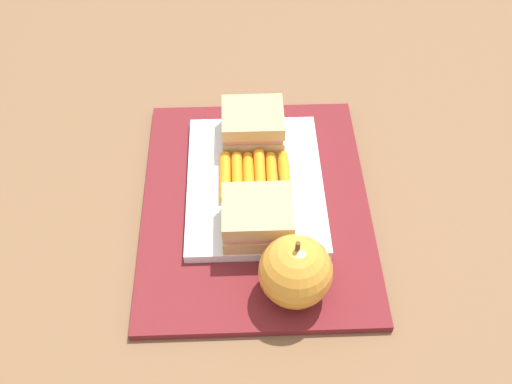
# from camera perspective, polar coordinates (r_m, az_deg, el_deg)

# --- Properties ---
(ground_plane) EXTENTS (2.40, 2.40, 0.00)m
(ground_plane) POSITION_cam_1_polar(r_m,az_deg,el_deg) (0.77, -0.03, -1.35)
(ground_plane) COLOR brown
(lunchbag_mat) EXTENTS (0.36, 0.28, 0.01)m
(lunchbag_mat) POSITION_cam_1_polar(r_m,az_deg,el_deg) (0.76, -0.03, -1.11)
(lunchbag_mat) COLOR maroon
(lunchbag_mat) RESTS_ON ground_plane
(food_tray) EXTENTS (0.23, 0.17, 0.01)m
(food_tray) POSITION_cam_1_polar(r_m,az_deg,el_deg) (0.77, -0.10, 0.83)
(food_tray) COLOR white
(food_tray) RESTS_ON lunchbag_mat
(sandwich_half_left) EXTENTS (0.07, 0.08, 0.04)m
(sandwich_half_left) POSITION_cam_1_polar(r_m,az_deg,el_deg) (0.81, -0.30, 6.29)
(sandwich_half_left) COLOR tan
(sandwich_half_left) RESTS_ON food_tray
(sandwich_half_right) EXTENTS (0.07, 0.08, 0.04)m
(sandwich_half_right) POSITION_cam_1_polar(r_m,az_deg,el_deg) (0.70, 0.12, -2.39)
(sandwich_half_right) COLOR tan
(sandwich_half_right) RESTS_ON food_tray
(carrot_sticks_bundle) EXTENTS (0.08, 0.09, 0.02)m
(carrot_sticks_bundle) POSITION_cam_1_polar(r_m,az_deg,el_deg) (0.76, -0.13, 1.49)
(carrot_sticks_bundle) COLOR orange
(carrot_sticks_bundle) RESTS_ON food_tray
(apple) EXTENTS (0.08, 0.08, 0.09)m
(apple) POSITION_cam_1_polar(r_m,az_deg,el_deg) (0.65, 3.70, -7.41)
(apple) COLOR gold
(apple) RESTS_ON lunchbag_mat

